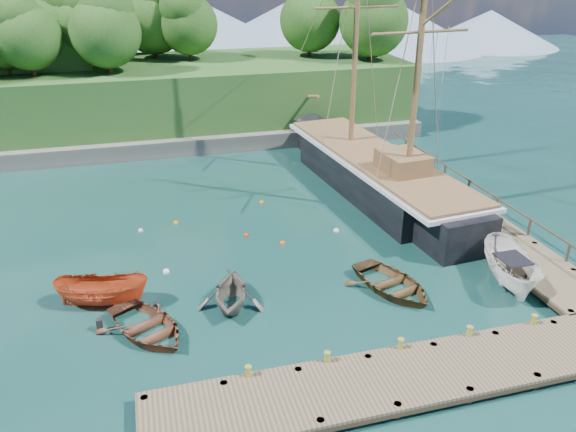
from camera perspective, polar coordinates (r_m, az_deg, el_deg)
name	(u,v)px	position (r m, az deg, el deg)	size (l,w,h in m)	color
ground	(311,299)	(26.29, 2.38, -8.40)	(160.00, 160.00, 0.00)	#103129
dock_near	(417,375)	(21.93, 12.93, -15.49)	(20.00, 3.20, 1.10)	brown
dock_east	(455,205)	(36.20, 16.57, 1.04)	(3.20, 24.00, 1.10)	brown
bollard_0	(249,389)	(21.57, -3.97, -17.12)	(0.26, 0.26, 0.45)	olive
bollard_1	(327,374)	(22.16, 3.94, -15.75)	(0.26, 0.26, 0.45)	olive
bollard_2	(399,361)	(23.14, 11.21, -14.22)	(0.26, 0.26, 0.45)	olive
bollard_3	(467,348)	(24.44, 17.70, -12.64)	(0.26, 0.26, 0.45)	olive
bollard_4	(530,336)	(26.03, 23.40, -11.11)	(0.26, 0.26, 0.45)	olive
rowboat_0	(148,334)	(24.82, -14.07, -11.51)	(3.22, 4.50, 0.93)	brown
rowboat_1	(231,306)	(25.90, -5.77, -9.08)	(3.05, 3.54, 1.86)	#6C6659
rowboat_2	(392,290)	(27.33, 10.48, -7.43)	(3.28, 4.59, 0.95)	#50391E
motorboat_orange	(104,305)	(27.17, -18.16, -8.58)	(1.61, 4.28, 1.65)	#C54721
cabin_boat_white	(508,284)	(29.34, 21.48, -6.49)	(1.93, 5.14, 1.99)	white
schooner	(376,177)	(37.97, 8.88, 3.98)	(6.66, 26.86, 19.56)	black
mooring_buoy_0	(166,272)	(28.97, -12.27, -5.61)	(0.35, 0.35, 0.35)	white
mooring_buoy_1	(246,236)	(31.98, -4.27, -2.01)	(0.29, 0.29, 0.29)	red
mooring_buoy_2	(282,244)	(31.02, -0.57, -2.84)	(0.33, 0.33, 0.33)	#ED4812
mooring_buoy_3	(336,231)	(32.52, 4.93, -1.55)	(0.35, 0.35, 0.35)	silver
mooring_buoy_4	(176,223)	(34.01, -11.31, -0.75)	(0.32, 0.32, 0.32)	orange
mooring_buoy_5	(262,203)	(36.21, -2.71, 1.36)	(0.29, 0.29, 0.29)	orange
mooring_buoy_6	(141,231)	(33.51, -14.73, -1.50)	(0.31, 0.31, 0.31)	silver
headland	(59,71)	(53.36, -22.23, 13.49)	(51.00, 19.31, 12.90)	#474744
distant_ridge	(202,29)	(92.14, -8.72, 18.28)	(117.00, 40.00, 10.00)	#728CA5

